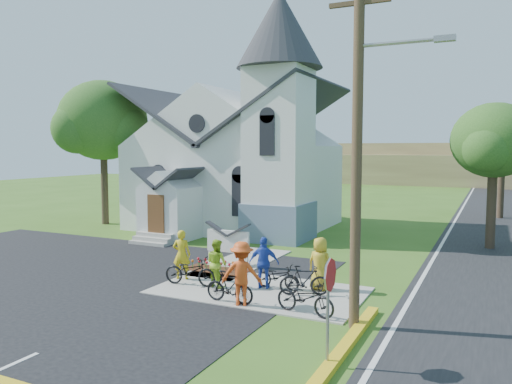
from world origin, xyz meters
The scene contains 22 objects.
ground centered at (0.00, 0.00, 0.00)m, with size 120.00×120.00×0.00m, color #395F1B.
parking_lot centered at (-7.00, -2.00, 0.01)m, with size 20.00×16.00×0.02m, color black.
sidewalk centered at (1.50, 0.50, 0.03)m, with size 7.00×4.00×0.05m, color #9B968C.
church centered at (-5.48, 12.48, 5.25)m, with size 12.35×12.00×13.00m.
church_sign centered at (-1.20, 3.20, 1.03)m, with size 2.20×0.40×1.70m.
flower_bed centered at (-1.20, 2.30, 0.04)m, with size 2.60×1.10×0.07m, color #3C1F10.
utility_pole centered at (5.36, -1.50, 5.40)m, with size 3.45×0.28×10.00m.
stop_sign centered at (5.43, -4.20, 1.78)m, with size 0.11×0.76×2.48m.
tree_lot_corner centered at (-14.00, 10.00, 6.60)m, with size 5.60×5.60×9.15m.
tree_road_near centered at (8.50, 12.00, 5.21)m, with size 4.00×4.00×7.05m.
tree_road_mid centered at (9.00, 24.00, 5.78)m, with size 4.40×4.40×7.80m.
distant_hills centered at (3.36, 56.33, 2.17)m, with size 61.00×10.00×5.60m.
cyclist_0 centered at (-1.70, 0.57, 0.96)m, with size 0.67×0.44×1.83m, color gold.
bike_0 centered at (-0.93, -0.04, 0.56)m, with size 0.68×1.94×1.02m, color black.
cyclist_1 centered at (-0.01, 0.24, 0.88)m, with size 0.81×0.63×1.67m, color #8DBB23.
bike_1 centered at (1.28, -1.20, 0.55)m, with size 0.47×1.66×1.00m, color black.
cyclist_2 centered at (1.56, 0.77, 0.94)m, with size 1.04×0.43×1.78m, color #2240AE.
bike_2 centered at (2.01, 0.93, 0.47)m, with size 0.56×1.61×0.84m, color black.
cyclist_3 centered at (1.71, -1.20, 1.04)m, with size 1.27×0.73×1.97m, color #D74917.
bike_3 centered at (3.12, 0.57, 0.55)m, with size 0.47×1.65×0.99m, color black.
cyclist_4 centered at (3.36, 1.41, 0.95)m, with size 0.88×0.58×1.81m, color gold.
bike_4 centered at (3.78, -1.20, 0.55)m, with size 0.67×1.91×1.00m, color black.
Camera 1 is at (8.62, -14.54, 4.86)m, focal length 35.00 mm.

